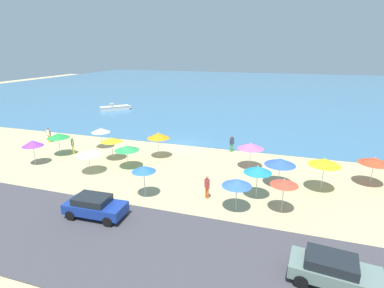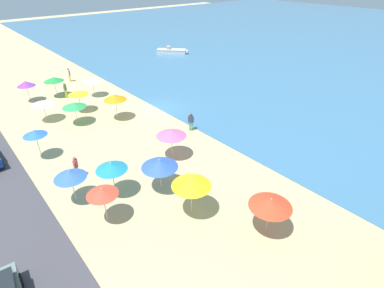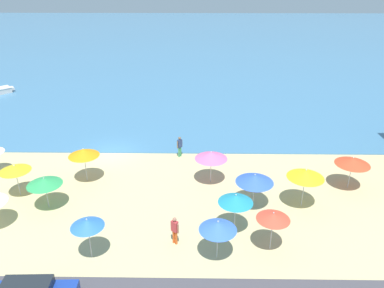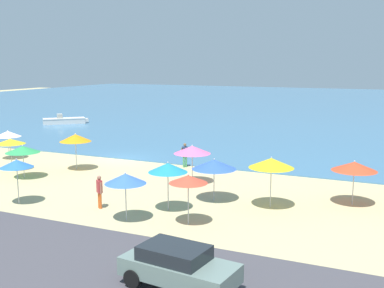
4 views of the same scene
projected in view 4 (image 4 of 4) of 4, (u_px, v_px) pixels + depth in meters
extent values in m
plane|color=#C9B782|center=(122.00, 159.00, 37.65)|extent=(160.00, 160.00, 0.00)
cube|color=teal|center=(288.00, 104.00, 86.95)|extent=(150.00, 110.00, 0.05)
cylinder|color=#B2B2B7|center=(18.00, 185.00, 25.66)|extent=(0.05, 0.05, 2.06)
cone|color=blue|center=(17.00, 164.00, 25.46)|extent=(1.75, 1.75, 0.41)
sphere|color=silver|center=(16.00, 159.00, 25.42)|extent=(0.08, 0.08, 0.08)
cylinder|color=#B2B2B7|center=(353.00, 187.00, 25.52)|extent=(0.05, 0.05, 1.91)
cone|color=#DD4526|center=(354.00, 166.00, 25.33)|extent=(2.37, 2.37, 0.48)
sphere|color=silver|center=(355.00, 161.00, 25.28)|extent=(0.08, 0.08, 0.08)
cylinder|color=#B2B2B7|center=(271.00, 187.00, 25.00)|extent=(0.05, 0.05, 2.19)
cone|color=yellow|center=(271.00, 163.00, 24.78)|extent=(2.34, 2.34, 0.51)
sphere|color=silver|center=(271.00, 157.00, 24.73)|extent=(0.08, 0.08, 0.08)
cylinder|color=#B2B2B7|center=(168.00, 191.00, 24.52)|extent=(0.05, 0.05, 2.06)
cone|color=teal|center=(168.00, 168.00, 24.31)|extent=(2.02, 2.02, 0.48)
sphere|color=silver|center=(168.00, 162.00, 24.27)|extent=(0.08, 0.08, 0.08)
cylinder|color=#B2B2B7|center=(24.00, 165.00, 31.42)|extent=(0.05, 0.05, 1.75)
cone|color=green|center=(23.00, 149.00, 31.24)|extent=(2.21, 2.21, 0.43)
sphere|color=silver|center=(22.00, 146.00, 31.20)|extent=(0.08, 0.08, 0.08)
cylinder|color=#B2B2B7|center=(11.00, 157.00, 33.70)|extent=(0.05, 0.05, 1.92)
cone|color=yellow|center=(10.00, 141.00, 33.52)|extent=(2.06, 2.06, 0.36)
sphere|color=silver|center=(10.00, 138.00, 33.48)|extent=(0.08, 0.08, 0.08)
cylinder|color=#B2B2B7|center=(9.00, 148.00, 37.63)|extent=(0.05, 0.05, 1.82)
cone|color=white|center=(8.00, 134.00, 37.44)|extent=(2.00, 2.00, 0.45)
sphere|color=silver|center=(8.00, 131.00, 37.40)|extent=(0.08, 0.08, 0.08)
cylinder|color=#B2B2B7|center=(192.00, 168.00, 30.06)|extent=(0.05, 0.05, 1.95)
cone|color=pink|center=(192.00, 150.00, 29.86)|extent=(2.32, 2.32, 0.49)
sphere|color=silver|center=(192.00, 145.00, 29.82)|extent=(0.08, 0.08, 0.08)
cylinder|color=#B2B2B7|center=(126.00, 202.00, 22.98)|extent=(0.05, 0.05, 1.88)
cone|color=blue|center=(125.00, 179.00, 22.78)|extent=(1.99, 1.99, 0.49)
sphere|color=silver|center=(125.00, 173.00, 22.74)|extent=(0.08, 0.08, 0.08)
cylinder|color=#B2B2B7|center=(214.00, 184.00, 26.32)|extent=(0.05, 0.05, 1.82)
cone|color=blue|center=(214.00, 164.00, 26.13)|extent=(2.43, 2.43, 0.52)
sphere|color=silver|center=(214.00, 159.00, 26.08)|extent=(0.08, 0.08, 0.08)
cylinder|color=#B2B2B7|center=(188.00, 203.00, 22.38)|extent=(0.05, 0.05, 2.05)
cone|color=#E04831|center=(188.00, 179.00, 22.19)|extent=(1.81, 1.81, 0.37)
sphere|color=silver|center=(188.00, 175.00, 22.15)|extent=(0.08, 0.08, 0.08)
cylinder|color=#B2B2B7|center=(76.00, 155.00, 33.82)|extent=(0.05, 0.05, 2.07)
cone|color=orange|center=(75.00, 138.00, 33.61)|extent=(2.20, 2.20, 0.52)
sphere|color=silver|center=(75.00, 134.00, 33.56)|extent=(0.08, 0.08, 0.08)
cylinder|color=#D65720|center=(100.00, 201.00, 24.92)|extent=(0.14, 0.14, 0.84)
cylinder|color=#D65720|center=(99.00, 200.00, 25.07)|extent=(0.14, 0.14, 0.84)
cube|color=#BF393D|center=(99.00, 186.00, 24.87)|extent=(0.42, 0.39, 0.66)
sphere|color=#A46B56|center=(99.00, 178.00, 24.79)|extent=(0.22, 0.22, 0.22)
cylinder|color=#A46B56|center=(101.00, 188.00, 24.67)|extent=(0.09, 0.09, 0.60)
cylinder|color=#A46B56|center=(98.00, 186.00, 25.09)|extent=(0.09, 0.09, 0.60)
cylinder|color=#469660|center=(186.00, 161.00, 34.77)|extent=(0.14, 0.14, 0.85)
cylinder|color=#469660|center=(184.00, 162.00, 34.70)|extent=(0.14, 0.14, 0.85)
cube|color=navy|center=(185.00, 151.00, 34.61)|extent=(0.41, 0.41, 0.67)
sphere|color=brown|center=(185.00, 145.00, 34.53)|extent=(0.22, 0.22, 0.22)
cylinder|color=brown|center=(188.00, 152.00, 34.70)|extent=(0.09, 0.09, 0.61)
cylinder|color=brown|center=(182.00, 152.00, 34.53)|extent=(0.09, 0.09, 0.61)
cube|color=slate|center=(179.00, 270.00, 16.03)|extent=(4.10, 2.13, 0.63)
cube|color=#1E2328|center=(174.00, 253.00, 16.04)|extent=(2.36, 1.74, 0.47)
cylinder|color=black|center=(226.00, 278.00, 16.09)|extent=(0.66, 0.29, 0.64)
cylinder|color=black|center=(160.00, 262.00, 17.44)|extent=(0.66, 0.29, 0.64)
cylinder|color=black|center=(133.00, 278.00, 16.08)|extent=(0.66, 0.29, 0.64)
cube|color=silver|center=(64.00, 121.00, 58.82)|extent=(4.59, 4.48, 0.61)
cube|color=silver|center=(86.00, 120.00, 59.67)|extent=(0.88, 0.89, 0.37)
cube|color=silver|center=(64.00, 118.00, 58.76)|extent=(4.65, 4.53, 0.08)
cube|color=#B2AD9E|center=(60.00, 116.00, 58.55)|extent=(1.04, 1.04, 0.61)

